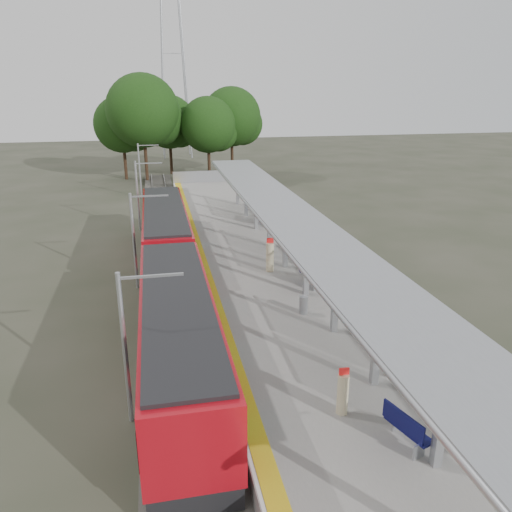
% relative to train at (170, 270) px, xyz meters
% --- Properties ---
extents(trackbed, '(3.00, 70.00, 0.24)m').
position_rel_train_xyz_m(trackbed, '(-0.00, 4.02, -1.93)').
color(trackbed, '#59544C').
rests_on(trackbed, ground).
extents(platform, '(6.00, 50.00, 1.00)m').
position_rel_train_xyz_m(platform, '(4.50, 4.02, -1.55)').
color(platform, gray).
rests_on(platform, ground).
extents(tactile_strip, '(0.60, 50.00, 0.02)m').
position_rel_train_xyz_m(tactile_strip, '(1.95, 4.02, -1.04)').
color(tactile_strip, yellow).
rests_on(tactile_strip, platform).
extents(end_fence, '(6.00, 0.10, 1.20)m').
position_rel_train_xyz_m(end_fence, '(4.50, 28.97, -0.45)').
color(end_fence, '#9EA0A5').
rests_on(end_fence, platform).
extents(train, '(2.74, 27.60, 3.62)m').
position_rel_train_xyz_m(train, '(0.00, 0.00, 0.00)').
color(train, black).
rests_on(train, ground).
extents(canopy, '(3.27, 38.00, 3.66)m').
position_rel_train_xyz_m(canopy, '(6.11, 0.21, 2.15)').
color(canopy, '#9EA0A5').
rests_on(canopy, platform).
extents(pylon, '(8.00, 4.00, 38.00)m').
position_rel_train_xyz_m(pylon, '(3.50, 57.02, 16.95)').
color(pylon, '#9EA0A5').
rests_on(pylon, ground).
extents(tree_cluster, '(19.93, 12.50, 12.15)m').
position_rel_train_xyz_m(tree_cluster, '(2.28, 37.70, 5.02)').
color(tree_cluster, '#382316').
rests_on(tree_cluster, ground).
extents(catenary_masts, '(2.08, 48.16, 5.40)m').
position_rel_train_xyz_m(catenary_masts, '(-1.72, 3.02, 0.86)').
color(catenary_masts, '#9EA0A5').
rests_on(catenary_masts, ground).
extents(bench_near, '(0.93, 1.63, 1.07)m').
position_rel_train_xyz_m(bench_near, '(6.08, -13.02, -0.49)').
color(bench_near, '#0F104B').
rests_on(bench_near, platform).
extents(bench_mid, '(1.05, 1.79, 1.17)m').
position_rel_train_xyz_m(bench_mid, '(7.10, -0.96, -0.43)').
color(bench_mid, '#0F104B').
rests_on(bench_mid, platform).
extents(bench_far, '(0.74, 1.55, 1.02)m').
position_rel_train_xyz_m(bench_far, '(7.05, 11.69, -0.52)').
color(bench_far, '#0F104B').
rests_on(bench_far, platform).
extents(info_pillar_near, '(0.37, 0.37, 1.62)m').
position_rel_train_xyz_m(info_pillar_near, '(4.82, -11.30, -0.35)').
color(info_pillar_near, beige).
rests_on(info_pillar_near, platform).
extents(info_pillar_far, '(0.43, 0.43, 1.91)m').
position_rel_train_xyz_m(info_pillar_far, '(5.49, 1.53, -0.22)').
color(info_pillar_far, beige).
rests_on(info_pillar_far, platform).
extents(litter_bin, '(0.51, 0.51, 0.82)m').
position_rel_train_xyz_m(litter_bin, '(5.74, -4.07, -0.64)').
color(litter_bin, '#9EA0A5').
rests_on(litter_bin, platform).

